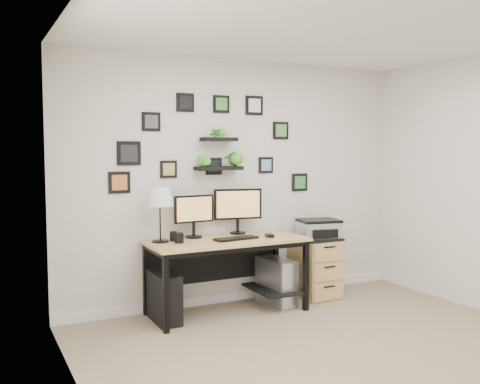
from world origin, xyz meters
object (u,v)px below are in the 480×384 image
mug (179,238)px  printer (319,228)px  desk (229,250)px  monitor_right (238,207)px  table_lamp (160,198)px  pc_tower_black (164,297)px  pc_tower_grey (276,281)px  file_cabinet (315,267)px  monitor_left (194,213)px

mug → printer: (1.68, 0.07, -0.03)m
desk → printer: bearing=2.1°
monitor_right → printer: size_ratio=1.05×
monitor_right → mug: 0.82m
table_lamp → pc_tower_black: size_ratio=1.13×
pc_tower_grey → printer: printer is taller
printer → pc_tower_black: bearing=-178.1°
monitor_right → mug: bearing=-162.7°
desk → monitor_right: size_ratio=3.12×
mug → printer: 1.68m
table_lamp → file_cabinet: bearing=-1.3°
desk → printer: printer is taller
table_lamp → pc_tower_black: table_lamp is taller
pc_tower_black → pc_tower_grey: pc_tower_grey is taller
monitor_right → pc_tower_grey: bearing=-32.7°
desk → table_lamp: (-0.68, 0.10, 0.55)m
pc_tower_grey → file_cabinet: (0.55, 0.08, 0.09)m
desk → pc_tower_grey: bearing=-1.8°
monitor_right → pc_tower_black: (-0.90, -0.22, -0.80)m
mug → pc_tower_black: bearing=176.4°
table_lamp → pc_tower_grey: 1.56m
monitor_right → monitor_left: bearing=-177.7°
monitor_right → table_lamp: bearing=-173.3°
mug → pc_tower_black: 0.58m
desk → pc_tower_grey: 0.67m
monitor_right → mug: size_ratio=5.19×
monitor_left → file_cabinet: 1.56m
desk → printer: size_ratio=3.26×
desk → monitor_right: monitor_right is taller
monitor_right → file_cabinet: (0.90, -0.15, -0.70)m
monitor_left → table_lamp: (-0.38, -0.08, 0.18)m
desk → pc_tower_black: desk is taller
desk → monitor_left: size_ratio=3.68×
desk → file_cabinet: 1.15m
monitor_left → pc_tower_grey: (0.86, -0.20, -0.76)m
mug → desk: bearing=3.1°
desk → mug: (-0.54, -0.03, 0.17)m
pc_tower_black → file_cabinet: 1.81m
desk → pc_tower_grey: size_ratio=3.11×
printer → pc_tower_grey: bearing=-174.3°
monitor_left → file_cabinet: bearing=-5.1°
pc_tower_grey → monitor_left: bearing=166.7°
monitor_right → mug: monitor_right is taller
pc_tower_grey → pc_tower_black: bearing=-179.9°
monitor_right → table_lamp: table_lamp is taller
desk → table_lamp: bearing=171.7°
monitor_left → pc_tower_grey: 1.16m
monitor_left → table_lamp: bearing=-167.6°
pc_tower_black → file_cabinet: bearing=2.8°
monitor_left → desk: bearing=-31.6°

